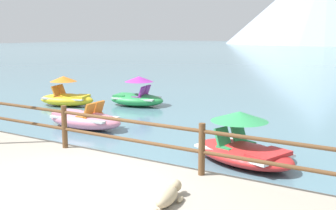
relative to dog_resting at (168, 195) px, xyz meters
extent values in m
cylinder|color=brown|center=(-3.54, 1.36, 0.35)|extent=(0.12, 0.12, 0.95)
cylinder|color=brown|center=(-0.14, 1.36, 0.35)|extent=(0.12, 0.12, 0.95)
cylinder|color=brown|center=(-1.84, 1.36, 0.68)|extent=(23.80, 0.07, 0.07)
cylinder|color=brown|center=(-1.84, 1.36, 0.30)|extent=(23.80, 0.07, 0.07)
ellipsoid|color=tan|center=(0.01, -0.07, 0.00)|extent=(0.38, 0.68, 0.24)
sphere|color=tan|center=(-0.06, 0.30, 0.04)|extent=(0.20, 0.20, 0.20)
ellipsoid|color=tan|center=(-0.08, 0.41, 0.02)|extent=(0.10, 0.13, 0.08)
ellipsoid|color=tan|center=(0.14, 0.12, -0.08)|extent=(0.11, 0.21, 0.07)
ellipsoid|color=tan|center=(-0.17, 0.06, -0.08)|extent=(0.11, 0.21, 0.07)
ellipsoid|color=pink|center=(-5.63, 4.24, -0.26)|extent=(2.65, 1.26, 0.53)
cube|color=silver|center=(-5.63, 4.24, -0.16)|extent=(2.07, 1.03, 0.06)
cube|color=orange|center=(-5.45, 4.47, -0.09)|extent=(0.42, 0.42, 0.08)
cube|color=orange|center=(-5.27, 4.48, 0.13)|extent=(0.23, 0.41, 0.43)
cube|color=orange|center=(-5.43, 4.03, -0.09)|extent=(0.42, 0.42, 0.08)
cube|color=orange|center=(-5.25, 4.04, 0.13)|extent=(0.23, 0.41, 0.43)
cube|color=pink|center=(-6.34, 4.19, -0.10)|extent=(0.61, 0.81, 0.12)
ellipsoid|color=green|center=(-6.63, 8.34, -0.28)|extent=(2.47, 1.63, 0.49)
cube|color=silver|center=(-6.63, 8.34, -0.19)|extent=(1.93, 1.32, 0.06)
cube|color=purple|center=(-6.51, 8.61, -0.12)|extent=(0.47, 0.47, 0.08)
cube|color=purple|center=(-6.33, 8.65, 0.10)|extent=(0.28, 0.43, 0.43)
cube|color=purple|center=(-6.41, 8.14, -0.12)|extent=(0.47, 0.47, 0.08)
cube|color=purple|center=(-6.24, 8.17, 0.10)|extent=(0.28, 0.43, 0.43)
cube|color=green|center=(-7.24, 8.22, -0.13)|extent=(0.65, 0.93, 0.12)
cone|color=purple|center=(-6.52, 8.37, 0.58)|extent=(1.35, 1.35, 0.22)
ellipsoid|color=red|center=(-0.20, 3.56, -0.30)|extent=(2.89, 2.13, 0.44)
cube|color=silver|center=(-0.20, 3.56, -0.23)|extent=(2.27, 1.71, 0.06)
cube|color=#339956|center=(-0.47, 3.36, -0.16)|extent=(0.51, 0.51, 0.08)
cube|color=#339956|center=(-0.64, 3.42, 0.06)|extent=(0.32, 0.45, 0.43)
cube|color=#339956|center=(-0.29, 3.88, -0.16)|extent=(0.51, 0.51, 0.08)
cube|color=#339956|center=(-0.46, 3.94, 0.06)|extent=(0.32, 0.45, 0.43)
cube|color=red|center=(0.48, 3.33, -0.17)|extent=(0.85, 1.09, 0.12)
cone|color=#339956|center=(-0.32, 3.60, 0.54)|extent=(1.65, 1.65, 0.22)
ellipsoid|color=yellow|center=(-9.07, 6.87, -0.28)|extent=(2.51, 1.75, 0.49)
cube|color=silver|center=(-9.07, 6.87, -0.19)|extent=(1.97, 1.41, 0.06)
cube|color=orange|center=(-9.16, 6.61, -0.12)|extent=(0.50, 0.50, 0.08)
cube|color=orange|center=(-9.33, 6.55, 0.10)|extent=(0.32, 0.44, 0.43)
cube|color=orange|center=(-9.30, 7.04, -0.12)|extent=(0.50, 0.50, 0.08)
cube|color=orange|center=(-9.47, 6.98, 0.10)|extent=(0.32, 0.44, 0.43)
cube|color=yellow|center=(-8.47, 7.06, -0.13)|extent=(0.71, 0.90, 0.12)
cone|color=orange|center=(-9.18, 6.84, 0.58)|extent=(1.34, 1.34, 0.22)
camera|label=1|loc=(3.03, -4.95, 2.39)|focal=43.67mm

